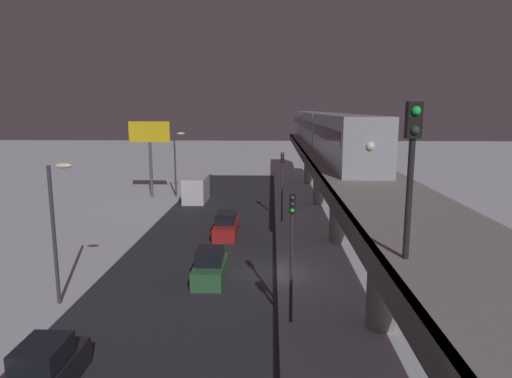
% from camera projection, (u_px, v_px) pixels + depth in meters
% --- Properties ---
extents(ground_plane, '(240.00, 240.00, 0.00)m').
position_uv_depth(ground_plane, '(261.00, 272.00, 28.80)').
color(ground_plane, silver).
extents(avenue_asphalt, '(11.00, 84.89, 0.01)m').
position_uv_depth(avenue_asphalt, '(192.00, 272.00, 28.96)').
color(avenue_asphalt, '#28282D').
rests_on(avenue_asphalt, ground_plane).
extents(elevated_railway, '(5.00, 84.89, 6.53)m').
position_uv_depth(elevated_railway, '(355.00, 187.00, 27.61)').
color(elevated_railway, gray).
rests_on(elevated_railway, ground_plane).
extents(subway_train, '(2.94, 55.47, 3.40)m').
position_uv_depth(subway_train, '(318.00, 127.00, 51.12)').
color(subway_train, '#999EA8').
rests_on(subway_train, elevated_railway).
extents(rail_signal, '(0.36, 0.41, 4.00)m').
position_uv_depth(rail_signal, '(412.00, 154.00, 11.16)').
color(rail_signal, black).
rests_on(rail_signal, elevated_railway).
extents(sedan_red, '(1.80, 4.77, 1.97)m').
position_uv_depth(sedan_red, '(226.00, 226.00, 37.03)').
color(sedan_red, '#A51E1E').
rests_on(sedan_red, ground_plane).
extents(sedan_black, '(1.80, 4.28, 1.97)m').
position_uv_depth(sedan_black, '(44.00, 373.00, 16.49)').
color(sedan_black, black).
rests_on(sedan_black, ground_plane).
extents(sedan_green, '(1.80, 4.02, 1.97)m').
position_uv_depth(sedan_green, '(210.00, 268.00, 27.39)').
color(sedan_green, '#2D6038').
rests_on(sedan_green, ground_plane).
extents(box_truck, '(2.40, 7.40, 2.80)m').
position_uv_depth(box_truck, '(198.00, 188.00, 51.70)').
color(box_truck, '#2D6038').
rests_on(box_truck, ground_plane).
extents(traffic_light_near, '(0.32, 0.44, 6.40)m').
position_uv_depth(traffic_light_near, '(292.00, 239.00, 21.46)').
color(traffic_light_near, '#2D2D2D').
rests_on(traffic_light_near, ground_plane).
extents(traffic_light_mid, '(0.32, 0.44, 6.40)m').
position_uv_depth(traffic_light_mid, '(282.00, 177.00, 41.35)').
color(traffic_light_mid, '#2D2D2D').
rests_on(traffic_light_mid, ground_plane).
extents(commercial_billboard, '(4.80, 0.36, 8.90)m').
position_uv_depth(commercial_billboard, '(150.00, 139.00, 52.41)').
color(commercial_billboard, '#4C4C51').
rests_on(commercial_billboard, ground_plane).
extents(street_lamp_near, '(1.35, 0.44, 7.65)m').
position_uv_depth(street_lamp_near, '(57.00, 217.00, 23.40)').
color(street_lamp_near, '#38383D').
rests_on(street_lamp_near, ground_plane).
extents(street_lamp_far, '(1.35, 0.44, 7.65)m').
position_uv_depth(street_lamp_far, '(177.00, 156.00, 52.91)').
color(street_lamp_far, '#38383D').
rests_on(street_lamp_far, ground_plane).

